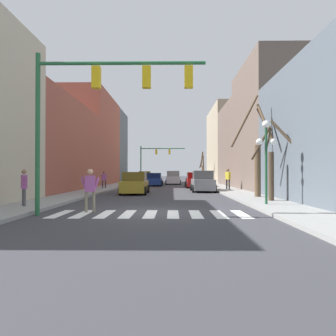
{
  "coord_description": "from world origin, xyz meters",
  "views": [
    {
      "loc": [
        0.87,
        -13.63,
        1.67
      ],
      "look_at": [
        0.39,
        22.53,
        2.12
      ],
      "focal_mm": 35.0,
      "sensor_mm": 36.0,
      "label": 1
    }
  ],
  "objects_px": {
    "car_at_intersection": "(135,184)",
    "pedestrian_on_right_sidewalk": "(24,184)",
    "traffic_signal_far": "(154,156)",
    "car_parked_left_near": "(203,182)",
    "car_parked_right_mid": "(154,180)",
    "pedestrian_near_right_corner": "(104,178)",
    "pedestrian_on_left_sidewalk": "(228,177)",
    "traffic_signal_near": "(100,95)",
    "pedestrian_crossing_street": "(90,187)",
    "car_parked_right_far": "(173,178)",
    "street_tree_left_near": "(272,164)",
    "street_lamp_right_corner": "(266,145)",
    "street_tree_right_near": "(258,156)",
    "street_tree_right_far": "(203,168)",
    "car_parked_right_near": "(196,180)",
    "car_driving_toward_lane": "(145,177)"
  },
  "relations": [
    {
      "from": "car_at_intersection",
      "to": "street_tree_left_near",
      "type": "relative_size",
      "value": 1.04
    },
    {
      "from": "street_tree_left_near",
      "to": "street_tree_right_far",
      "type": "relative_size",
      "value": 0.96
    },
    {
      "from": "traffic_signal_near",
      "to": "pedestrian_near_right_corner",
      "type": "xyz_separation_m",
      "value": [
        -3.77,
        18.77,
        -3.56
      ]
    },
    {
      "from": "traffic_signal_far",
      "to": "car_parked_right_near",
      "type": "distance_m",
      "value": 20.0
    },
    {
      "from": "street_lamp_right_corner",
      "to": "pedestrian_on_right_sidewalk",
      "type": "distance_m",
      "value": 11.36
    },
    {
      "from": "traffic_signal_near",
      "to": "street_tree_left_near",
      "type": "distance_m",
      "value": 9.93
    },
    {
      "from": "traffic_signal_near",
      "to": "street_tree_right_near",
      "type": "relative_size",
      "value": 1.04
    },
    {
      "from": "car_parked_left_near",
      "to": "pedestrian_on_right_sidewalk",
      "type": "height_order",
      "value": "pedestrian_on_right_sidewalk"
    },
    {
      "from": "traffic_signal_far",
      "to": "car_parked_left_near",
      "type": "distance_m",
      "value": 26.76
    },
    {
      "from": "street_tree_left_near",
      "to": "street_tree_right_far",
      "type": "bearing_deg",
      "value": 91.76
    },
    {
      "from": "pedestrian_on_left_sidewalk",
      "to": "street_tree_right_near",
      "type": "bearing_deg",
      "value": 147.07
    },
    {
      "from": "car_parked_right_far",
      "to": "street_tree_right_far",
      "type": "distance_m",
      "value": 5.47
    },
    {
      "from": "car_parked_right_near",
      "to": "car_at_intersection",
      "type": "bearing_deg",
      "value": 151.94
    },
    {
      "from": "car_parked_left_near",
      "to": "street_tree_right_far",
      "type": "height_order",
      "value": "street_tree_right_far"
    },
    {
      "from": "car_at_intersection",
      "to": "street_tree_right_near",
      "type": "distance_m",
      "value": 9.65
    },
    {
      "from": "traffic_signal_far",
      "to": "street_lamp_right_corner",
      "type": "bearing_deg",
      "value": -78.95
    },
    {
      "from": "car_parked_right_mid",
      "to": "car_driving_toward_lane",
      "type": "relative_size",
      "value": 0.99
    },
    {
      "from": "traffic_signal_far",
      "to": "pedestrian_on_left_sidewalk",
      "type": "xyz_separation_m",
      "value": [
        7.96,
        -24.77,
        -3.14
      ]
    },
    {
      "from": "car_at_intersection",
      "to": "pedestrian_on_right_sidewalk",
      "type": "distance_m",
      "value": 11.03
    },
    {
      "from": "traffic_signal_far",
      "to": "pedestrian_crossing_street",
      "type": "bearing_deg",
      "value": -90.59
    },
    {
      "from": "traffic_signal_far",
      "to": "street_lamp_right_corner",
      "type": "xyz_separation_m",
      "value": [
        7.48,
        -38.3,
        -1.38
      ]
    },
    {
      "from": "car_parked_left_near",
      "to": "traffic_signal_far",
      "type": "bearing_deg",
      "value": 12.19
    },
    {
      "from": "car_parked_right_near",
      "to": "car_parked_right_mid",
      "type": "bearing_deg",
      "value": 46.0
    },
    {
      "from": "traffic_signal_far",
      "to": "car_parked_left_near",
      "type": "bearing_deg",
      "value": -77.81
    },
    {
      "from": "traffic_signal_near",
      "to": "car_parked_left_near",
      "type": "bearing_deg",
      "value": 70.8
    },
    {
      "from": "car_parked_right_mid",
      "to": "pedestrian_near_right_corner",
      "type": "distance_m",
      "value": 9.35
    },
    {
      "from": "car_parked_left_near",
      "to": "pedestrian_on_left_sidewalk",
      "type": "xyz_separation_m",
      "value": [
        2.36,
        1.16,
        0.4
      ]
    },
    {
      "from": "traffic_signal_far",
      "to": "street_tree_right_near",
      "type": "height_order",
      "value": "street_tree_right_near"
    },
    {
      "from": "street_lamp_right_corner",
      "to": "pedestrian_on_left_sidewalk",
      "type": "height_order",
      "value": "street_lamp_right_corner"
    },
    {
      "from": "car_at_intersection",
      "to": "pedestrian_on_left_sidewalk",
      "type": "xyz_separation_m",
      "value": [
        7.82,
        4.18,
        0.44
      ]
    },
    {
      "from": "car_parked_left_near",
      "to": "car_driving_toward_lane",
      "type": "height_order",
      "value": "car_parked_left_near"
    },
    {
      "from": "car_parked_left_near",
      "to": "street_tree_right_near",
      "type": "xyz_separation_m",
      "value": [
        2.69,
        -7.82,
        1.85
      ]
    },
    {
      "from": "car_parked_right_far",
      "to": "traffic_signal_far",
      "type": "bearing_deg",
      "value": 18.82
    },
    {
      "from": "street_lamp_right_corner",
      "to": "car_parked_left_near",
      "type": "relative_size",
      "value": 0.88
    },
    {
      "from": "pedestrian_crossing_street",
      "to": "street_tree_left_near",
      "type": "distance_m",
      "value": 9.72
    },
    {
      "from": "traffic_signal_far",
      "to": "pedestrian_crossing_street",
      "type": "height_order",
      "value": "traffic_signal_far"
    },
    {
      "from": "car_parked_right_far",
      "to": "car_parked_right_mid",
      "type": "bearing_deg",
      "value": 156.42
    },
    {
      "from": "pedestrian_crossing_street",
      "to": "traffic_signal_far",
      "type": "bearing_deg",
      "value": -100.12
    },
    {
      "from": "car_at_intersection",
      "to": "pedestrian_on_right_sidewalk",
      "type": "height_order",
      "value": "pedestrian_on_right_sidewalk"
    },
    {
      "from": "pedestrian_on_left_sidewalk",
      "to": "car_parked_left_near",
      "type": "bearing_deg",
      "value": 81.11
    },
    {
      "from": "car_parked_right_mid",
      "to": "pedestrian_on_left_sidewalk",
      "type": "xyz_separation_m",
      "value": [
        7.14,
        -10.39,
        0.49
      ]
    },
    {
      "from": "traffic_signal_near",
      "to": "car_at_intersection",
      "type": "bearing_deg",
      "value": 90.34
    },
    {
      "from": "pedestrian_on_right_sidewalk",
      "to": "street_tree_left_near",
      "type": "height_order",
      "value": "street_tree_left_near"
    },
    {
      "from": "street_tree_left_near",
      "to": "traffic_signal_far",
      "type": "bearing_deg",
      "value": 102.96
    },
    {
      "from": "car_parked_right_mid",
      "to": "pedestrian_crossing_street",
      "type": "relative_size",
      "value": 2.45
    },
    {
      "from": "car_parked_left_near",
      "to": "pedestrian_on_left_sidewalk",
      "type": "relative_size",
      "value": 2.49
    },
    {
      "from": "pedestrian_on_left_sidewalk",
      "to": "pedestrian_on_right_sidewalk",
      "type": "height_order",
      "value": "pedestrian_on_left_sidewalk"
    },
    {
      "from": "street_lamp_right_corner",
      "to": "street_tree_right_near",
      "type": "bearing_deg",
      "value": 79.91
    },
    {
      "from": "car_parked_right_near",
      "to": "pedestrian_on_right_sidewalk",
      "type": "bearing_deg",
      "value": 155.77
    },
    {
      "from": "street_lamp_right_corner",
      "to": "car_driving_toward_lane",
      "type": "height_order",
      "value": "street_lamp_right_corner"
    }
  ]
}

